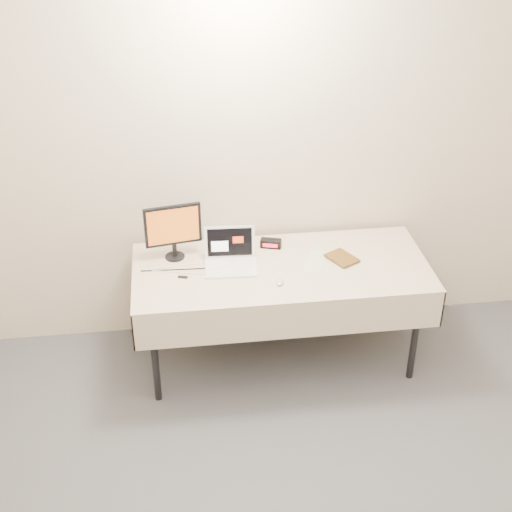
{
  "coord_description": "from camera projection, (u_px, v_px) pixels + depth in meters",
  "views": [
    {
      "loc": [
        -0.64,
        -1.69,
        3.12
      ],
      "look_at": [
        -0.17,
        1.99,
        0.86
      ],
      "focal_mm": 50.0,
      "sensor_mm": 36.0,
      "label": 1
    }
  ],
  "objects": [
    {
      "name": "back_wall",
      "position": [
        272.0,
        148.0,
        4.54
      ],
      "size": [
        4.0,
        0.1,
        2.7
      ],
      "primitive_type": "cube",
      "color": "beige",
      "rests_on": "ground"
    },
    {
      "name": "table",
      "position": [
        281.0,
        275.0,
        4.5
      ],
      "size": [
        1.86,
        0.81,
        0.74
      ],
      "color": "black",
      "rests_on": "ground"
    },
    {
      "name": "laptop",
      "position": [
        230.0,
        257.0,
        4.46
      ],
      "size": [
        0.33,
        0.29,
        0.22
      ],
      "rotation": [
        0.0,
        0.0,
        -0.05
      ],
      "color": "white",
      "rests_on": "table"
    },
    {
      "name": "monitor",
      "position": [
        173.0,
        228.0,
        4.45
      ],
      "size": [
        0.36,
        0.14,
        0.37
      ],
      "rotation": [
        0.0,
        0.0,
        0.17
      ],
      "color": "black",
      "rests_on": "table"
    },
    {
      "name": "book",
      "position": [
        334.0,
        250.0,
        4.45
      ],
      "size": [
        0.13,
        0.09,
        0.19
      ],
      "primitive_type": "imported",
      "rotation": [
        0.0,
        0.0,
        0.5
      ],
      "color": "#9A631C",
      "rests_on": "table"
    },
    {
      "name": "alarm_clock",
      "position": [
        271.0,
        243.0,
        4.66
      ],
      "size": [
        0.15,
        0.09,
        0.06
      ],
      "rotation": [
        0.0,
        0.0,
        -0.29
      ],
      "color": "black",
      "rests_on": "table"
    },
    {
      "name": "clicker",
      "position": [
        280.0,
        281.0,
        4.31
      ],
      "size": [
        0.07,
        0.1,
        0.02
      ],
      "primitive_type": "ellipsoid",
      "rotation": [
        0.0,
        0.0,
        -0.26
      ],
      "color": "silver",
      "rests_on": "table"
    },
    {
      "name": "paper_form",
      "position": [
        315.0,
        261.0,
        4.52
      ],
      "size": [
        0.21,
        0.3,
        0.0
      ],
      "primitive_type": "cube",
      "rotation": [
        0.0,
        0.0,
        -0.41
      ],
      "color": "beige",
      "rests_on": "table"
    },
    {
      "name": "usb_dongle",
      "position": [
        183.0,
        277.0,
        4.36
      ],
      "size": [
        0.06,
        0.04,
        0.01
      ],
      "primitive_type": "cube",
      "rotation": [
        0.0,
        0.0,
        -0.31
      ],
      "color": "black",
      "rests_on": "table"
    }
  ]
}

